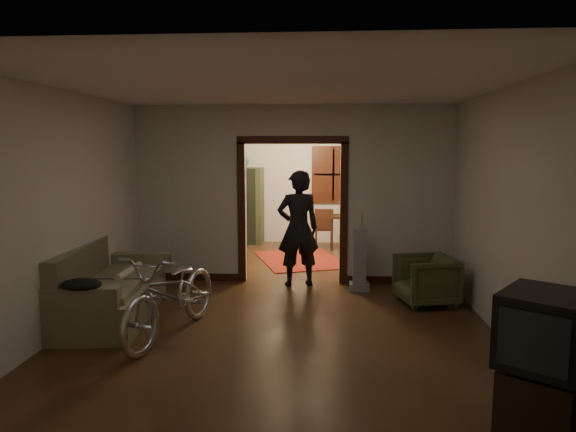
# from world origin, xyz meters

# --- Properties ---
(floor) EXTENTS (5.00, 8.50, 0.01)m
(floor) POSITION_xyz_m (0.00, 0.00, 0.00)
(floor) COLOR #311D0F
(floor) RESTS_ON ground
(ceiling) EXTENTS (5.00, 8.50, 0.01)m
(ceiling) POSITION_xyz_m (0.00, 0.00, 2.80)
(ceiling) COLOR white
(ceiling) RESTS_ON floor
(wall_back) EXTENTS (5.00, 0.02, 2.80)m
(wall_back) POSITION_xyz_m (0.00, 4.25, 1.40)
(wall_back) COLOR beige
(wall_back) RESTS_ON floor
(wall_left) EXTENTS (0.02, 8.50, 2.80)m
(wall_left) POSITION_xyz_m (-2.50, 0.00, 1.40)
(wall_left) COLOR beige
(wall_left) RESTS_ON floor
(wall_right) EXTENTS (0.02, 8.50, 2.80)m
(wall_right) POSITION_xyz_m (2.50, 0.00, 1.40)
(wall_right) COLOR beige
(wall_right) RESTS_ON floor
(partition_wall) EXTENTS (5.00, 0.14, 2.80)m
(partition_wall) POSITION_xyz_m (0.00, 0.75, 1.40)
(partition_wall) COLOR beige
(partition_wall) RESTS_ON floor
(door_casing) EXTENTS (1.74, 0.20, 2.32)m
(door_casing) POSITION_xyz_m (0.00, 0.75, 1.10)
(door_casing) COLOR black
(door_casing) RESTS_ON floor
(far_window) EXTENTS (0.98, 0.06, 1.28)m
(far_window) POSITION_xyz_m (0.70, 4.21, 1.55)
(far_window) COLOR black
(far_window) RESTS_ON wall_back
(chandelier) EXTENTS (0.24, 0.24, 0.24)m
(chandelier) POSITION_xyz_m (0.00, 2.50, 2.35)
(chandelier) COLOR #FFE0A5
(chandelier) RESTS_ON ceiling
(light_switch) EXTENTS (0.08, 0.01, 0.12)m
(light_switch) POSITION_xyz_m (1.05, 0.68, 1.25)
(light_switch) COLOR silver
(light_switch) RESTS_ON partition_wall
(sofa) EXTENTS (1.12, 2.11, 0.93)m
(sofa) POSITION_xyz_m (-2.15, -1.22, 0.47)
(sofa) COLOR brown
(sofa) RESTS_ON floor
(rolled_paper) EXTENTS (0.10, 0.77, 0.10)m
(rolled_paper) POSITION_xyz_m (-2.05, -0.92, 0.53)
(rolled_paper) COLOR beige
(rolled_paper) RESTS_ON sofa
(jacket) EXTENTS (0.44, 0.33, 0.13)m
(jacket) POSITION_xyz_m (-2.10, -2.13, 0.68)
(jacket) COLOR black
(jacket) RESTS_ON sofa
(bicycle) EXTENTS (1.10, 2.00, 1.00)m
(bicycle) POSITION_xyz_m (-1.20, -1.79, 0.50)
(bicycle) COLOR silver
(bicycle) RESTS_ON floor
(armchair) EXTENTS (0.88, 0.87, 0.67)m
(armchair) POSITION_xyz_m (1.90, -0.35, 0.34)
(armchair) COLOR #404929
(armchair) RESTS_ON floor
(tv_stand) EXTENTS (0.75, 0.76, 0.51)m
(tv_stand) POSITION_xyz_m (2.12, -3.61, 0.26)
(tv_stand) COLOR black
(tv_stand) RESTS_ON floor
(crt_tv) EXTENTS (0.84, 0.85, 0.55)m
(crt_tv) POSITION_xyz_m (2.12, -3.61, 0.82)
(crt_tv) COLOR black
(crt_tv) RESTS_ON tv_stand
(vacuum) EXTENTS (0.35, 0.32, 0.95)m
(vacuum) POSITION_xyz_m (1.04, 0.27, 0.48)
(vacuum) COLOR gray
(vacuum) RESTS_ON floor
(person) EXTENTS (0.75, 0.60, 1.80)m
(person) POSITION_xyz_m (0.10, 0.50, 0.90)
(person) COLOR black
(person) RESTS_ON floor
(oriental_rug) EXTENTS (1.99, 2.28, 0.01)m
(oriental_rug) POSITION_xyz_m (0.06, 2.33, 0.01)
(oriental_rug) COLOR maroon
(oriental_rug) RESTS_ON floor
(locker) EXTENTS (0.88, 0.51, 1.71)m
(locker) POSITION_xyz_m (-1.30, 3.98, 0.86)
(locker) COLOR #2C3620
(locker) RESTS_ON floor
(globe) EXTENTS (0.26, 0.26, 0.26)m
(globe) POSITION_xyz_m (-1.30, 3.98, 1.94)
(globe) COLOR #1E5972
(globe) RESTS_ON locker
(desk) EXTENTS (1.00, 0.61, 0.71)m
(desk) POSITION_xyz_m (1.10, 3.51, 0.35)
(desk) COLOR black
(desk) RESTS_ON floor
(desk_chair) EXTENTS (0.44, 0.44, 0.87)m
(desk_chair) POSITION_xyz_m (0.50, 3.50, 0.44)
(desk_chair) COLOR black
(desk_chair) RESTS_ON floor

